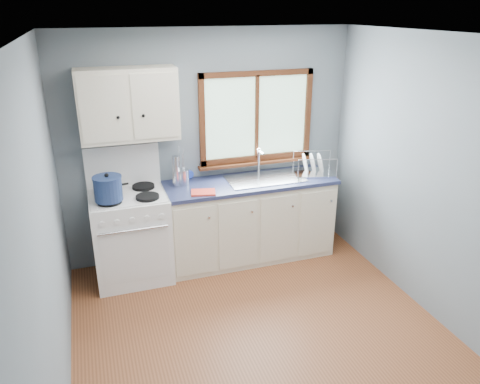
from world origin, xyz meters
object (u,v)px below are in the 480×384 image
object	(u,v)px
thermos	(176,171)
dish_rack	(313,168)
stockpot	(108,188)
utensil_crock	(183,177)
skillet	(106,187)
gas_range	(131,234)
sink	(265,184)
base_cabinets	(249,223)

from	to	relation	value
thermos	dish_rack	world-z (taller)	thermos
stockpot	utensil_crock	xyz separation A→B (m)	(0.78, 0.29, -0.07)
skillet	thermos	xyz separation A→B (m)	(0.71, -0.02, 0.10)
gas_range	dish_rack	world-z (taller)	gas_range
gas_range	sink	size ratio (longest dim) A/B	1.62
sink	stockpot	xyz separation A→B (m)	(-1.67, -0.17, 0.22)
gas_range	skillet	bearing A→B (deg)	144.96
base_cabinets	thermos	xyz separation A→B (m)	(-0.78, 0.10, 0.67)
dish_rack	thermos	bearing A→B (deg)	-168.61
skillet	dish_rack	xyz separation A→B (m)	(2.27, -0.11, -0.00)
sink	skillet	distance (m)	1.69
gas_range	stockpot	xyz separation A→B (m)	(-0.18, -0.16, 0.59)
stockpot	dish_rack	xyz separation A→B (m)	(2.26, 0.18, -0.10)
stockpot	dish_rack	bearing A→B (deg)	4.48
skillet	stockpot	distance (m)	0.31
thermos	dish_rack	xyz separation A→B (m)	(1.55, -0.09, -0.10)
skillet	dish_rack	world-z (taller)	dish_rack
base_cabinets	stockpot	bearing A→B (deg)	-173.33
utensil_crock	thermos	distance (m)	0.11
skillet	dish_rack	distance (m)	2.27
dish_rack	skillet	bearing A→B (deg)	-168.04
base_cabinets	sink	bearing A→B (deg)	-0.13
skillet	utensil_crock	xyz separation A→B (m)	(0.79, 0.00, 0.02)
gas_range	utensil_crock	size ratio (longest dim) A/B	3.22
utensil_crock	gas_range	bearing A→B (deg)	-167.05
base_cabinets	dish_rack	bearing A→B (deg)	0.23
base_cabinets	dish_rack	distance (m)	0.96
stockpot	utensil_crock	distance (m)	0.84
gas_range	thermos	world-z (taller)	gas_range
sink	dish_rack	distance (m)	0.60
sink	dish_rack	size ratio (longest dim) A/B	1.60
gas_range	skillet	distance (m)	0.54
sink	skillet	world-z (taller)	sink
stockpot	base_cabinets	bearing A→B (deg)	6.67
skillet	thermos	bearing A→B (deg)	-12.79
utensil_crock	base_cabinets	bearing A→B (deg)	-9.50
stockpot	sink	bearing A→B (deg)	5.95
gas_range	stockpot	bearing A→B (deg)	-139.66
sink	thermos	xyz separation A→B (m)	(-0.96, 0.10, 0.23)
gas_range	stockpot	size ratio (longest dim) A/B	4.27
stockpot	dish_rack	distance (m)	2.27
sink	thermos	bearing A→B (deg)	174.28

